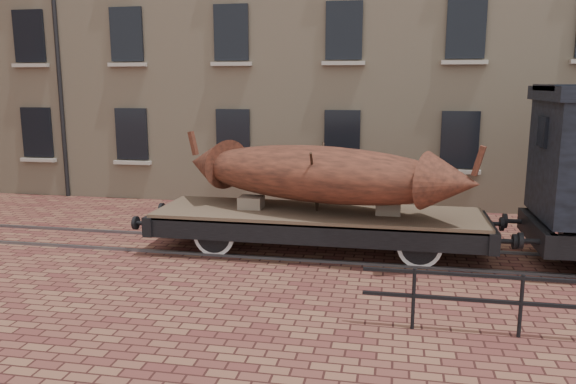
# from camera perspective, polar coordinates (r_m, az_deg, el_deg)

# --- Properties ---
(ground) EXTENTS (90.00, 90.00, 0.00)m
(ground) POSITION_cam_1_polar(r_m,az_deg,el_deg) (13.23, -1.07, -5.92)
(ground) COLOR #5B2A26
(rail_track) EXTENTS (30.00, 1.52, 0.06)m
(rail_track) POSITION_cam_1_polar(r_m,az_deg,el_deg) (13.22, -1.07, -5.79)
(rail_track) COLOR #59595E
(rail_track) RESTS_ON ground
(flatcar_wagon) EXTENTS (8.34, 2.26, 1.26)m
(flatcar_wagon) POSITION_cam_1_polar(r_m,az_deg,el_deg) (12.86, 3.06, -2.80)
(flatcar_wagon) COLOR brown
(flatcar_wagon) RESTS_ON ground
(iron_boat) EXTENTS (7.09, 3.75, 1.69)m
(iron_boat) POSITION_cam_1_polar(r_m,az_deg,el_deg) (12.66, 3.00, 1.89)
(iron_boat) COLOR brown
(iron_boat) RESTS_ON flatcar_wagon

